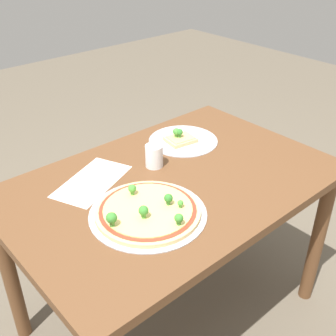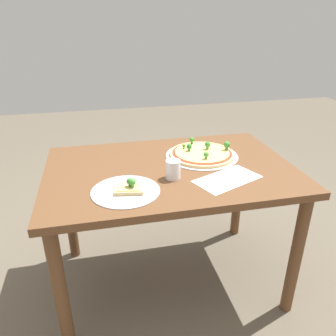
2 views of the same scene
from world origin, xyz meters
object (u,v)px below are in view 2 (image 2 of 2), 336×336
(pizza_tray_slice, at_px, (127,189))
(drinking_cup, at_px, (173,169))
(pizza_tray_whole, at_px, (202,154))
(dining_table, at_px, (170,184))

(pizza_tray_slice, bearing_deg, drinking_cup, 19.97)
(pizza_tray_whole, xyz_separation_m, pizza_tray_slice, (-0.44, -0.31, -0.00))
(pizza_tray_whole, bearing_deg, dining_table, -152.45)
(dining_table, relative_size, pizza_tray_whole, 3.15)
(dining_table, bearing_deg, pizza_tray_whole, 27.55)
(dining_table, xyz_separation_m, pizza_tray_whole, (0.20, 0.11, 0.11))
(drinking_cup, bearing_deg, pizza_tray_slice, -160.03)
(dining_table, height_order, pizza_tray_whole, pizza_tray_whole)
(pizza_tray_slice, relative_size, drinking_cup, 3.35)
(pizza_tray_whole, distance_m, pizza_tray_slice, 0.54)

